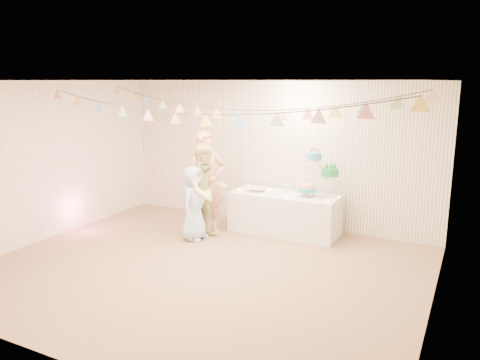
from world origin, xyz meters
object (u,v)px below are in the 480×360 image
at_px(person_adult_a, 207,183).
at_px(table, 285,213).
at_px(person_child, 195,203).
at_px(person_adult_b, 206,192).
at_px(cake_stand, 318,171).

bearing_deg(person_adult_a, table, -19.56).
xyz_separation_m(person_adult_a, person_child, (-0.03, -0.34, -0.27)).
xyz_separation_m(table, person_adult_a, (-1.17, -0.66, 0.54)).
bearing_deg(person_adult_b, table, -24.11).
height_order(person_adult_a, person_adult_b, person_adult_a).
bearing_deg(table, person_adult_a, -150.71).
distance_m(table, person_adult_b, 1.43).
distance_m(cake_stand, person_adult_b, 1.87).
relative_size(person_adult_b, person_child, 1.28).
bearing_deg(person_child, table, -51.14).
distance_m(table, cake_stand, 0.96).
bearing_deg(cake_stand, person_adult_a, -157.68).
bearing_deg(person_child, person_adult_a, -6.37).
bearing_deg(person_adult_b, cake_stand, -33.71).
xyz_separation_m(cake_stand, person_adult_a, (-1.72, -0.71, -0.24)).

